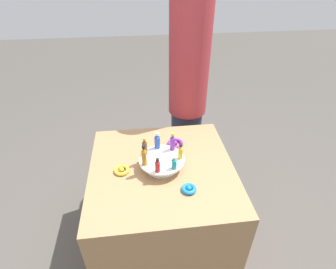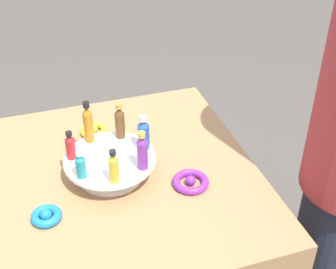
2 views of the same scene
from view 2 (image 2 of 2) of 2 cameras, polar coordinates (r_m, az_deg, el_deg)
The scene contains 12 objects.
party_table at distance 1.71m, azimuth -6.04°, elevation -14.59°, with size 0.89×0.89×0.74m.
display_stand at distance 1.43m, azimuth -7.04°, elevation -3.66°, with size 0.28×0.28×0.07m.
bottle_amber at distance 1.46m, azimuth -9.71°, elevation 1.34°, with size 0.03×0.03×0.14m.
bottle_red at distance 1.40m, azimuth -11.80°, elevation -1.41°, with size 0.03×0.03×0.09m.
bottle_teal at distance 1.33m, azimuth -10.60°, elevation -3.73°, with size 0.03×0.03×0.09m.
bottle_gold at distance 1.29m, azimuth -6.63°, elevation -4.02°, with size 0.03×0.03×0.11m.
bottle_purple at distance 1.33m, azimuth -3.15°, elevation -2.12°, with size 0.03×0.03×0.12m.
bottle_blue at distance 1.41m, azimuth -2.99°, elevation 0.09°, with size 0.04×0.04×0.11m.
bottle_brown at distance 1.47m, azimuth -5.89°, elevation 1.54°, with size 0.03×0.03×0.12m.
ribbon_bow_blue at distance 1.34m, azimuth -14.62°, elevation -9.59°, with size 0.09×0.09×0.03m.
ribbon_bow_purple at distance 1.41m, azimuth 2.77°, elevation -5.76°, with size 0.11×0.11×0.03m.
ribbon_bow_gold at distance 1.64m, azimuth -9.06°, elevation 0.51°, with size 0.09×0.09×0.03m.
Camera 2 is at (-0.18, -1.11, 1.66)m, focal length 50.00 mm.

